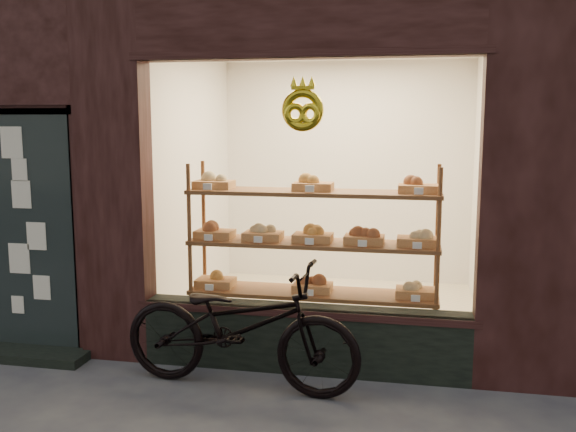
# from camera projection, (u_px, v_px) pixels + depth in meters

# --- Properties ---
(display_shelf) EXTENTS (2.20, 0.45, 1.70)m
(display_shelf) POSITION_uv_depth(u_px,v_px,m) (313.00, 260.00, 5.66)
(display_shelf) COLOR brown
(display_shelf) RESTS_ON ground
(bicycle) EXTENTS (1.96, 0.83, 1.00)m
(bicycle) POSITION_uv_depth(u_px,v_px,m) (240.00, 326.00, 4.95)
(bicycle) COLOR black
(bicycle) RESTS_ON ground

